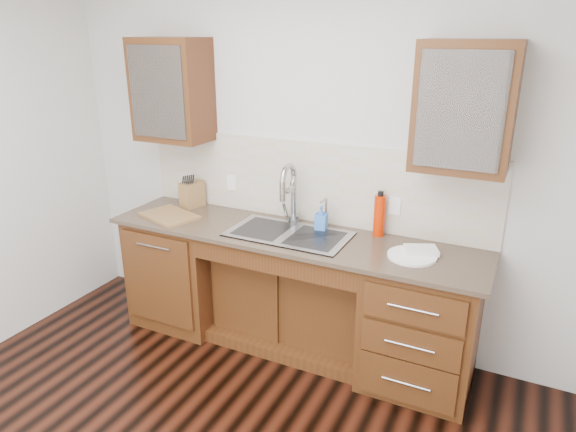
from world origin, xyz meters
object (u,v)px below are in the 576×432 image
at_px(soap_bottle, 321,218).
at_px(water_bottle, 379,216).
at_px(cutting_board, 169,216).
at_px(knife_block, 192,194).
at_px(plate, 412,256).

relative_size(soap_bottle, water_bottle, 0.62).
xyz_separation_m(soap_bottle, water_bottle, (0.39, 0.08, 0.05)).
bearing_deg(cutting_board, knife_block, 87.25).
height_order(soap_bottle, water_bottle, water_bottle).
bearing_deg(soap_bottle, plate, -22.69).
bearing_deg(plate, cutting_board, -177.81).
distance_m(plate, knife_block, 1.83).
xyz_separation_m(plate, knife_block, (-1.82, 0.21, 0.09)).
distance_m(soap_bottle, plate, 0.72).
relative_size(water_bottle, cutting_board, 0.68).
distance_m(water_bottle, cutting_board, 1.58).
bearing_deg(plate, soap_bottle, 165.46).
bearing_deg(cutting_board, water_bottle, 12.10).
xyz_separation_m(soap_bottle, cutting_board, (-1.14, -0.25, -0.08)).
distance_m(water_bottle, knife_block, 1.52).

